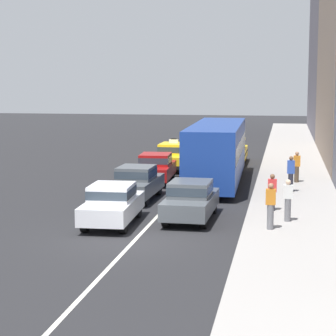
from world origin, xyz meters
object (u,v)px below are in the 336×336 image
(bus_right_second, at_px, (217,150))
(pedestrian_mid_block, at_px, (271,206))
(taxi_right_third, at_px, (232,150))
(pedestrian_near_crosswalk, at_px, (291,174))
(sedan_left_third, at_px, (156,167))
(sedan_left_nearest, at_px, (112,203))
(pedestrian_far_corner, at_px, (288,200))
(pedestrian_by_storefront, at_px, (297,167))
(taxi_left_fourth, at_px, (174,156))
(pedestrian_trailing, at_px, (272,192))
(sedan_right_nearest, at_px, (191,199))
(sedan_left_second, at_px, (137,182))

(bus_right_second, height_order, pedestrian_mid_block, bus_right_second)
(taxi_right_third, bearing_deg, pedestrian_near_crosswalk, -72.05)
(sedan_left_third, xyz_separation_m, taxi_right_third, (3.43, 8.89, 0.03))
(sedan_left_nearest, distance_m, pedestrian_far_corner, 6.74)
(pedestrian_by_storefront, bearing_deg, sedan_left_third, -176.26)
(taxi_right_third, bearing_deg, pedestrian_mid_block, -81.46)
(taxi_left_fourth, relative_size, pedestrian_trailing, 2.99)
(pedestrian_near_crosswalk, bearing_deg, sedan_left_third, 159.68)
(sedan_right_nearest, bearing_deg, sedan_left_nearest, -154.97)
(taxi_right_third, relative_size, pedestrian_mid_block, 2.70)
(sedan_left_second, xyz_separation_m, taxi_left_fourth, (0.00, 10.33, 0.03))
(pedestrian_near_crosswalk, relative_size, pedestrian_mid_block, 1.03)
(taxi_right_third, xyz_separation_m, pedestrian_near_crosswalk, (3.74, -11.54, 0.16))
(bus_right_second, relative_size, pedestrian_near_crosswalk, 6.45)
(taxi_left_fourth, relative_size, sedan_right_nearest, 1.06)
(pedestrian_by_storefront, height_order, pedestrian_far_corner, same)
(pedestrian_trailing, distance_m, pedestrian_far_corner, 2.09)
(sedan_left_third, height_order, pedestrian_mid_block, pedestrian_mid_block)
(sedan_left_nearest, bearing_deg, sedan_right_nearest, 25.03)
(pedestrian_near_crosswalk, height_order, pedestrian_far_corner, pedestrian_near_crosswalk)
(taxi_left_fourth, bearing_deg, bus_right_second, -57.89)
(sedan_left_nearest, distance_m, pedestrian_mid_block, 6.04)
(pedestrian_by_storefront, relative_size, pedestrian_trailing, 1.06)
(pedestrian_trailing, bearing_deg, pedestrian_far_corner, -72.23)
(pedestrian_trailing, bearing_deg, sedan_left_second, 160.79)
(sedan_left_second, height_order, bus_right_second, bus_right_second)
(pedestrian_by_storefront, relative_size, pedestrian_far_corner, 1.00)
(taxi_right_third, bearing_deg, sedan_left_nearest, -98.98)
(sedan_right_nearest, relative_size, taxi_right_third, 0.95)
(sedan_right_nearest, xyz_separation_m, pedestrian_mid_block, (3.17, -1.73, 0.16))
(pedestrian_near_crosswalk, distance_m, pedestrian_far_corner, 6.72)
(pedestrian_mid_block, relative_size, pedestrian_far_corner, 1.04)
(sedan_left_nearest, height_order, sedan_left_second, same)
(pedestrian_trailing, bearing_deg, sedan_left_third, 130.82)
(pedestrian_near_crosswalk, height_order, pedestrian_trailing, pedestrian_near_crosswalk)
(sedan_left_third, height_order, pedestrian_near_crosswalk, pedestrian_near_crosswalk)
(sedan_right_nearest, height_order, bus_right_second, bus_right_second)
(sedan_left_nearest, bearing_deg, pedestrian_near_crosswalk, 48.98)
(sedan_left_nearest, xyz_separation_m, pedestrian_far_corner, (6.65, 1.09, 0.12))
(pedestrian_trailing, bearing_deg, pedestrian_near_crosswalk, 80.57)
(taxi_left_fourth, relative_size, pedestrian_by_storefront, 2.82)
(sedan_right_nearest, relative_size, pedestrian_by_storefront, 2.67)
(taxi_left_fourth, bearing_deg, pedestrian_trailing, -63.46)
(bus_right_second, xyz_separation_m, pedestrian_trailing, (3.06, -7.43, -0.90))
(taxi_left_fourth, bearing_deg, pedestrian_mid_block, -68.61)
(sedan_left_third, bearing_deg, bus_right_second, 0.84)
(sedan_left_second, bearing_deg, pedestrian_by_storefront, 37.72)
(sedan_left_nearest, height_order, sedan_left_third, same)
(pedestrian_mid_block, xyz_separation_m, pedestrian_trailing, (-0.01, 3.48, -0.09))
(pedestrian_mid_block, bearing_deg, pedestrian_trailing, 90.22)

